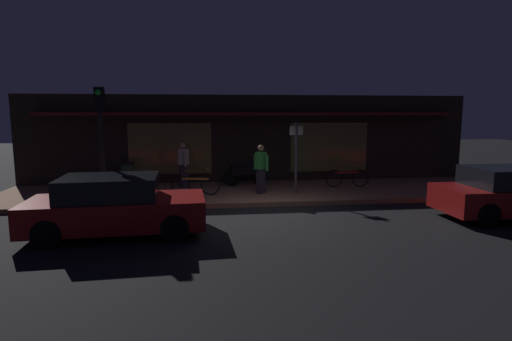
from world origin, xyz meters
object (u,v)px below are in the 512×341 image
Objects in this scene: trash_bin at (128,175)px; person_bystander at (261,168)px; motorcycle at (246,172)px; parked_car_near at (115,206)px; traffic_light_pole at (101,128)px; bicycle_parked at (347,177)px; person_photographer at (183,164)px; bicycle_extra at (195,184)px; sign_post at (296,154)px; parked_car_far at (512,193)px.

person_bystander is at bearing -20.25° from trash_bin.
parked_car_near reaches higher than motorcycle.
person_bystander is 5.28m from traffic_light_pole.
person_photographer is at bearing 173.40° from bicycle_parked.
bicycle_extra is (-5.57, -0.79, 0.00)m from bicycle_parked.
bicycle_extra is 0.68× the size of sign_post.
traffic_light_pole is (-4.39, -3.53, 1.83)m from motorcycle.
person_bystander is at bearing -78.72° from motorcycle.
parked_car_near reaches higher than bicycle_extra.
motorcycle is at bearing 101.28° from person_bystander.
bicycle_extra is at bearing 179.27° from person_bystander.
person_photographer is 1.00× the size of person_bystander.
trash_bin is (-2.05, 0.23, -0.41)m from person_photographer.
traffic_light_pole is at bearing -161.79° from bicycle_parked.
person_photographer reaches higher than bicycle_extra.
parked_car_far is at bearing -8.46° from traffic_light_pole.
parked_car_near is (-3.68, -5.51, 0.06)m from motorcycle.
sign_post reaches higher than parked_car_far.
person_photographer is 1.80× the size of trash_bin.
motorcycle is 3.79m from bicycle_parked.
person_photographer is 5.51m from parked_car_near.
person_bystander is at bearing 21.23° from traffic_light_pole.
motorcycle is 2.47m from sign_post.
sign_post is (-2.14, -0.85, 1.00)m from bicycle_parked.
motorcycle is 2.39m from person_photographer.
parked_car_near is (0.72, -5.57, 0.08)m from trash_bin.
trash_bin is (-2.52, 1.72, 0.11)m from bicycle_extra.
person_photographer is 0.46× the size of traffic_light_pole.
traffic_light_pole is at bearing -143.37° from bicycle_extra.
sign_post reaches higher than person_photographer.
sign_post is (1.55, -1.72, 0.86)m from motorcycle.
traffic_light_pole is 11.54m from parked_car_far.
person_bystander is (-3.35, -0.82, 0.52)m from bicycle_parked.
motorcycle is 1.81× the size of trash_bin.
bicycle_extra is (-1.88, -1.66, -0.14)m from motorcycle.
person_bystander is 7.44m from parked_car_far.
bicycle_extra is 1.65m from person_photographer.
traffic_light_pole is (-2.05, -3.36, 1.45)m from person_photographer.
parked_car_near is at bearing -104.00° from person_photographer.
sign_post is 6.43m from parked_car_far.
motorcycle is 0.41× the size of parked_car_far.
parked_car_near is at bearing -70.20° from traffic_light_pole.
trash_bin is at bearing 159.75° from person_bystander.
bicycle_extra is 0.98× the size of person_photographer.
motorcycle is at bearing 41.41° from bicycle_extra.
sign_post reaches higher than bicycle_extra.
bicycle_extra is 3.05m from trash_bin.
bicycle_extra is 3.70m from traffic_light_pole.
bicycle_parked is 0.46× the size of traffic_light_pole.
motorcycle is at bearing 166.73° from bicycle_parked.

